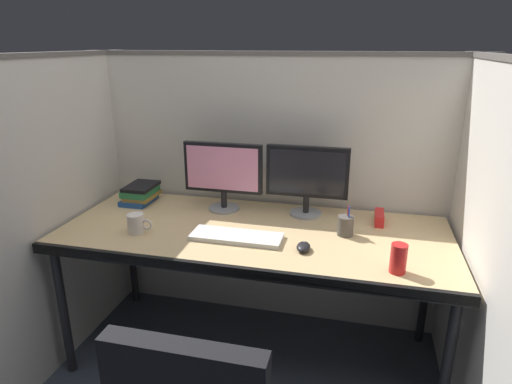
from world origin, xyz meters
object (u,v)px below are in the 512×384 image
(keyboard_main, at_px, (237,237))
(red_stapler, at_px, (379,218))
(desk, at_px, (253,240))
(book_stack, at_px, (140,193))
(pen_cup, at_px, (346,226))
(computer_mouse, at_px, (303,247))
(soda_can, at_px, (398,258))
(monitor_right, at_px, (307,176))
(coffee_mug, at_px, (136,224))
(monitor_left, at_px, (223,172))

(keyboard_main, bearing_deg, red_stapler, 28.89)
(desk, xyz_separation_m, red_stapler, (0.60, 0.25, 0.08))
(desk, height_order, red_stapler, red_stapler)
(book_stack, distance_m, pen_cup, 1.19)
(computer_mouse, relative_size, soda_can, 0.79)
(monitor_right, height_order, keyboard_main, monitor_right)
(pen_cup, relative_size, soda_can, 1.22)
(desk, distance_m, coffee_mug, 0.57)
(desk, bearing_deg, pen_cup, 7.14)
(monitor_left, height_order, soda_can, monitor_left)
(desk, relative_size, monitor_right, 4.42)
(monitor_right, xyz_separation_m, keyboard_main, (-0.28, -0.38, -0.20))
(monitor_left, bearing_deg, pen_cup, -15.81)
(red_stapler, bearing_deg, desk, -157.44)
(monitor_left, relative_size, soda_can, 3.52)
(pen_cup, bearing_deg, soda_can, -55.12)
(computer_mouse, height_order, red_stapler, red_stapler)
(monitor_left, distance_m, soda_can, 1.04)
(monitor_left, height_order, book_stack, monitor_left)
(keyboard_main, bearing_deg, monitor_right, 54.35)
(monitor_right, distance_m, pen_cup, 0.35)
(keyboard_main, height_order, book_stack, book_stack)
(monitor_right, bearing_deg, monitor_left, -176.44)
(monitor_left, height_order, red_stapler, monitor_left)
(keyboard_main, bearing_deg, book_stack, 152.24)
(book_stack, bearing_deg, pen_cup, -9.24)
(keyboard_main, height_order, coffee_mug, coffee_mug)
(book_stack, bearing_deg, red_stapler, 0.18)
(desk, bearing_deg, monitor_right, 50.72)
(monitor_right, relative_size, computer_mouse, 4.48)
(book_stack, height_order, soda_can, soda_can)
(desk, distance_m, soda_can, 0.72)
(book_stack, height_order, red_stapler, book_stack)
(book_stack, relative_size, red_stapler, 1.48)
(monitor_left, xyz_separation_m, red_stapler, (0.83, 0.01, -0.19))
(desk, bearing_deg, book_stack, 161.39)
(monitor_right, relative_size, pen_cup, 2.88)
(desk, bearing_deg, keyboard_main, -115.18)
(monitor_right, distance_m, coffee_mug, 0.89)
(computer_mouse, height_order, coffee_mug, coffee_mug)
(computer_mouse, xyz_separation_m, soda_can, (0.39, -0.11, 0.04))
(monitor_left, xyz_separation_m, soda_can, (0.89, -0.51, -0.15))
(book_stack, xyz_separation_m, soda_can, (1.39, -0.51, 0.01))
(computer_mouse, xyz_separation_m, coffee_mug, (-0.81, 0.00, 0.03))
(desk, relative_size, book_stack, 8.58)
(monitor_right, bearing_deg, desk, -129.28)
(keyboard_main, height_order, computer_mouse, computer_mouse)
(red_stapler, bearing_deg, monitor_right, 176.66)
(desk, xyz_separation_m, soda_can, (0.66, -0.26, 0.11))
(monitor_right, bearing_deg, red_stapler, -3.34)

